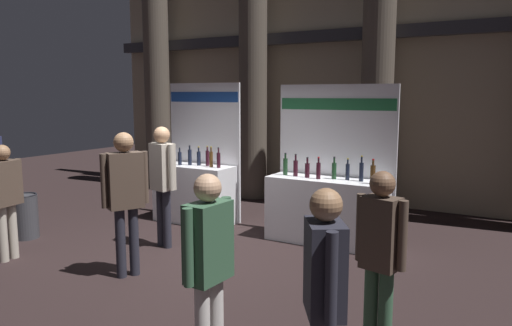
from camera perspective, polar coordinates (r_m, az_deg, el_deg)
ground_plane at (r=7.08m, az=-7.71°, el=-10.96°), size 24.00×24.00×0.00m
hall_colonnade at (r=10.68m, az=7.52°, el=12.01°), size 11.05×1.15×6.34m
exhibitor_booth_0 at (r=8.90m, az=-7.02°, el=-2.80°), size 1.53×0.66×2.49m
exhibitor_booth_1 at (r=7.68m, az=8.30°, el=-4.68°), size 1.93×0.66×2.44m
trash_bin at (r=8.70m, az=-25.24°, el=-5.60°), size 0.40×0.40×0.72m
visitor_1 at (r=3.46m, az=7.95°, el=-14.01°), size 0.40×0.47×1.68m
visitor_2 at (r=6.31m, az=-14.94°, el=-3.11°), size 0.39×0.54×1.83m
visitor_3 at (r=4.01m, az=-5.54°, el=-10.89°), size 0.24×0.56×1.68m
visitor_5 at (r=4.42m, az=14.22°, el=-9.82°), size 0.47×0.27×1.65m
visitor_6 at (r=7.56m, az=-27.17°, el=-3.01°), size 0.29×0.58×1.61m
visitor_7 at (r=7.42m, az=-10.78°, el=-1.45°), size 0.49×0.32×1.82m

